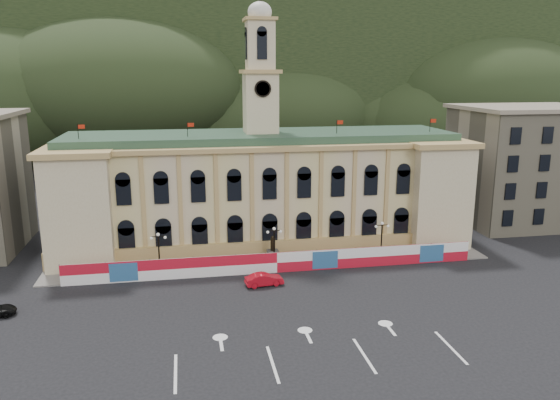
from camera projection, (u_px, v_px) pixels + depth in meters
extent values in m
plane|color=black|center=(304.00, 328.00, 52.01)|extent=(260.00, 260.00, 0.00)
cube|color=black|center=(214.00, 77.00, 171.45)|extent=(230.00, 70.00, 44.00)
cube|color=#595651|center=(340.00, 49.00, 156.46)|extent=(22.00, 8.00, 14.00)
cube|color=#595651|center=(33.00, 63.00, 141.22)|extent=(16.00, 7.00, 10.00)
cube|color=beige|center=(261.00, 193.00, 77.21)|extent=(55.00, 15.00, 14.00)
cube|color=tan|center=(270.00, 249.00, 71.08)|extent=(56.00, 0.80, 2.40)
cube|color=tan|center=(261.00, 142.00, 75.53)|extent=(56.20, 16.20, 0.60)
cube|color=#2F4F39|center=(261.00, 137.00, 75.37)|extent=(53.00, 13.00, 1.20)
cube|color=beige|center=(87.00, 202.00, 72.22)|extent=(8.00, 17.00, 14.00)
cube|color=beige|center=(420.00, 189.00, 80.29)|extent=(8.00, 17.00, 14.00)
cube|color=beige|center=(260.00, 103.00, 74.31)|extent=(4.40, 4.40, 8.00)
cube|color=tan|center=(260.00, 72.00, 73.34)|extent=(5.20, 5.20, 0.50)
cube|color=beige|center=(260.00, 46.00, 72.58)|extent=(3.60, 3.60, 6.50)
cube|color=tan|center=(260.00, 19.00, 71.80)|extent=(4.20, 4.20, 0.40)
cylinder|color=black|center=(263.00, 89.00, 71.64)|extent=(2.20, 0.20, 2.20)
ellipsoid|color=silver|center=(260.00, 12.00, 71.59)|extent=(3.20, 3.20, 2.72)
cube|color=tan|center=(525.00, 167.00, 87.00)|extent=(20.00, 16.00, 18.00)
cube|color=gray|center=(531.00, 108.00, 84.86)|extent=(21.00, 17.00, 0.60)
cube|color=red|center=(277.00, 263.00, 66.09)|extent=(50.00, 0.25, 2.50)
cube|color=#2B5D91|center=(124.00, 272.00, 62.86)|extent=(3.20, 0.05, 2.20)
cube|color=#2B5D91|center=(325.00, 260.00, 66.98)|extent=(3.20, 0.05, 2.20)
cube|color=#2B5D91|center=(432.00, 253.00, 69.38)|extent=(3.20, 0.05, 2.20)
cube|color=slate|center=(273.00, 264.00, 68.99)|extent=(56.00, 5.50, 0.16)
cube|color=#595651|center=(273.00, 257.00, 69.04)|extent=(1.40, 1.40, 1.80)
cylinder|color=black|center=(273.00, 244.00, 68.65)|extent=(0.60, 0.60, 1.60)
sphere|color=black|center=(273.00, 238.00, 68.44)|extent=(0.44, 0.44, 0.44)
cylinder|color=black|center=(160.00, 273.00, 65.85)|extent=(0.44, 0.44, 0.30)
cylinder|color=black|center=(159.00, 255.00, 65.33)|extent=(0.18, 0.18, 4.80)
cube|color=black|center=(158.00, 237.00, 64.80)|extent=(1.60, 0.08, 0.08)
sphere|color=silver|center=(151.00, 238.00, 64.70)|extent=(0.36, 0.36, 0.36)
sphere|color=silver|center=(165.00, 237.00, 64.98)|extent=(0.36, 0.36, 0.36)
sphere|color=silver|center=(158.00, 235.00, 64.75)|extent=(0.40, 0.40, 0.40)
cylinder|color=black|center=(274.00, 265.00, 68.25)|extent=(0.44, 0.44, 0.30)
cylinder|color=black|center=(274.00, 248.00, 67.74)|extent=(0.18, 0.18, 4.80)
cube|color=black|center=(274.00, 231.00, 67.21)|extent=(1.60, 0.08, 0.08)
sphere|color=silver|center=(268.00, 232.00, 67.10)|extent=(0.36, 0.36, 0.36)
sphere|color=silver|center=(281.00, 231.00, 67.38)|extent=(0.36, 0.36, 0.36)
sphere|color=silver|center=(274.00, 229.00, 67.15)|extent=(0.40, 0.40, 0.40)
cylinder|color=black|center=(381.00, 259.00, 70.66)|extent=(0.44, 0.44, 0.30)
cylinder|color=black|center=(381.00, 242.00, 70.14)|extent=(0.18, 0.18, 4.80)
cube|color=black|center=(382.00, 225.00, 69.61)|extent=(1.60, 0.08, 0.08)
sphere|color=silver|center=(376.00, 227.00, 69.51)|extent=(0.36, 0.36, 0.36)
sphere|color=silver|center=(388.00, 226.00, 69.78)|extent=(0.36, 0.36, 0.36)
sphere|color=silver|center=(382.00, 223.00, 69.55)|extent=(0.40, 0.40, 0.40)
imported|color=#B30C1A|center=(264.00, 279.00, 62.13)|extent=(2.61, 4.75, 1.44)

